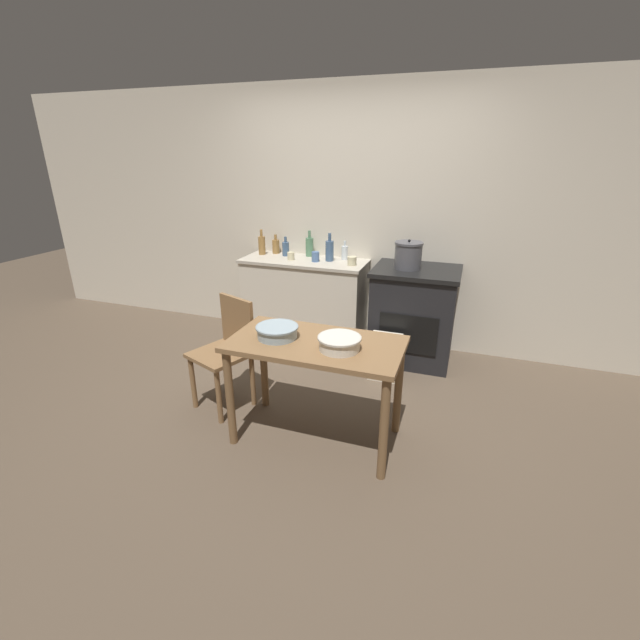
{
  "coord_description": "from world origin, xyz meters",
  "views": [
    {
      "loc": [
        1.12,
        -2.68,
        1.92
      ],
      "look_at": [
        0.0,
        0.52,
        0.58
      ],
      "focal_mm": 24.0,
      "sensor_mm": 36.0,
      "label": 1
    }
  ],
  "objects_px": {
    "bottle_mid_left": "(310,246)",
    "cup_right": "(291,256)",
    "mixing_bowl_small": "(339,342)",
    "bottle_far_left": "(286,248)",
    "mixing_bowl_large": "(277,331)",
    "work_table": "(316,358)",
    "bottle_center_left": "(345,252)",
    "stock_pot": "(408,255)",
    "bottle_center_right": "(276,246)",
    "bottle_left": "(330,250)",
    "flour_sack": "(385,357)",
    "chair": "(227,349)",
    "cup_far_right": "(352,261)",
    "bottle_center": "(262,245)",
    "stove": "(413,315)",
    "cup_mid_right": "(315,257)"
  },
  "relations": [
    {
      "from": "bottle_mid_left",
      "to": "cup_right",
      "type": "relative_size",
      "value": 3.35
    },
    {
      "from": "mixing_bowl_small",
      "to": "bottle_far_left",
      "type": "xyz_separation_m",
      "value": [
        -1.12,
        1.74,
        0.17
      ]
    },
    {
      "from": "mixing_bowl_large",
      "to": "work_table",
      "type": "bearing_deg",
      "value": 4.3
    },
    {
      "from": "bottle_far_left",
      "to": "bottle_center_left",
      "type": "relative_size",
      "value": 1.06
    },
    {
      "from": "stock_pot",
      "to": "bottle_center_right",
      "type": "height_order",
      "value": "stock_pot"
    },
    {
      "from": "bottle_left",
      "to": "mixing_bowl_small",
      "type": "bearing_deg",
      "value": -69.79
    },
    {
      "from": "flour_sack",
      "to": "bottle_far_left",
      "type": "height_order",
      "value": "bottle_far_left"
    },
    {
      "from": "chair",
      "to": "bottle_center_right",
      "type": "relative_size",
      "value": 4.32
    },
    {
      "from": "bottle_far_left",
      "to": "cup_far_right",
      "type": "distance_m",
      "value": 0.79
    },
    {
      "from": "chair",
      "to": "cup_far_right",
      "type": "height_order",
      "value": "cup_far_right"
    },
    {
      "from": "chair",
      "to": "bottle_center",
      "type": "distance_m",
      "value": 1.59
    },
    {
      "from": "mixing_bowl_small",
      "to": "bottle_mid_left",
      "type": "relative_size",
      "value": 1.04
    },
    {
      "from": "mixing_bowl_small",
      "to": "bottle_center_left",
      "type": "height_order",
      "value": "bottle_center_left"
    },
    {
      "from": "stove",
      "to": "cup_right",
      "type": "xyz_separation_m",
      "value": [
        -1.27,
        0.01,
        0.47
      ]
    },
    {
      "from": "stove",
      "to": "mixing_bowl_small",
      "type": "bearing_deg",
      "value": -99.85
    },
    {
      "from": "mixing_bowl_large",
      "to": "bottle_center_right",
      "type": "relative_size",
      "value": 1.41
    },
    {
      "from": "bottle_mid_left",
      "to": "bottle_center_right",
      "type": "bearing_deg",
      "value": 179.38
    },
    {
      "from": "stove",
      "to": "mixing_bowl_large",
      "type": "distance_m",
      "value": 1.72
    },
    {
      "from": "bottle_center_left",
      "to": "work_table",
      "type": "bearing_deg",
      "value": -79.82
    },
    {
      "from": "cup_far_right",
      "to": "stove",
      "type": "bearing_deg",
      "value": -0.6
    },
    {
      "from": "cup_far_right",
      "to": "bottle_center_left",
      "type": "bearing_deg",
      "value": 122.82
    },
    {
      "from": "chair",
      "to": "bottle_center_right",
      "type": "xyz_separation_m",
      "value": [
        -0.28,
        1.55,
        0.49
      ]
    },
    {
      "from": "bottle_center_right",
      "to": "cup_mid_right",
      "type": "height_order",
      "value": "bottle_center_right"
    },
    {
      "from": "flour_sack",
      "to": "bottle_center",
      "type": "bearing_deg",
      "value": 157.2
    },
    {
      "from": "bottle_mid_left",
      "to": "cup_right",
      "type": "xyz_separation_m",
      "value": [
        -0.12,
        -0.22,
        -0.06
      ]
    },
    {
      "from": "mixing_bowl_large",
      "to": "bottle_center",
      "type": "distance_m",
      "value": 1.93
    },
    {
      "from": "bottle_far_left",
      "to": "cup_far_right",
      "type": "relative_size",
      "value": 2.27
    },
    {
      "from": "bottle_left",
      "to": "cup_mid_right",
      "type": "distance_m",
      "value": 0.16
    },
    {
      "from": "bottle_far_left",
      "to": "bottle_center",
      "type": "height_order",
      "value": "bottle_center"
    },
    {
      "from": "bottle_mid_left",
      "to": "bottle_center_right",
      "type": "height_order",
      "value": "bottle_mid_left"
    },
    {
      "from": "cup_mid_right",
      "to": "chair",
      "type": "bearing_deg",
      "value": -100.62
    },
    {
      "from": "stock_pot",
      "to": "cup_right",
      "type": "bearing_deg",
      "value": 178.24
    },
    {
      "from": "mixing_bowl_small",
      "to": "bottle_center_right",
      "type": "bearing_deg",
      "value": 125.09
    },
    {
      "from": "work_table",
      "to": "mixing_bowl_large",
      "type": "relative_size",
      "value": 4.03
    },
    {
      "from": "work_table",
      "to": "stock_pot",
      "type": "relative_size",
      "value": 4.3
    },
    {
      "from": "chair",
      "to": "cup_mid_right",
      "type": "distance_m",
      "value": 1.44
    },
    {
      "from": "bottle_center",
      "to": "cup_far_right",
      "type": "distance_m",
      "value": 1.04
    },
    {
      "from": "work_table",
      "to": "bottle_center",
      "type": "distance_m",
      "value": 2.08
    },
    {
      "from": "mixing_bowl_small",
      "to": "chair",
      "type": "bearing_deg",
      "value": 165.39
    },
    {
      "from": "mixing_bowl_small",
      "to": "cup_right",
      "type": "relative_size",
      "value": 3.47
    },
    {
      "from": "bottle_center_left",
      "to": "bottle_left",
      "type": "bearing_deg",
      "value": -138.88
    },
    {
      "from": "bottle_center_right",
      "to": "cup_mid_right",
      "type": "xyz_separation_m",
      "value": [
        0.53,
        -0.21,
        -0.03
      ]
    },
    {
      "from": "stock_pot",
      "to": "bottle_center",
      "type": "distance_m",
      "value": 1.58
    },
    {
      "from": "cup_mid_right",
      "to": "bottle_mid_left",
      "type": "bearing_deg",
      "value": 124.28
    },
    {
      "from": "cup_mid_right",
      "to": "cup_far_right",
      "type": "bearing_deg",
      "value": -3.66
    },
    {
      "from": "bottle_center_right",
      "to": "cup_far_right",
      "type": "xyz_separation_m",
      "value": [
        0.92,
        -0.23,
        -0.04
      ]
    },
    {
      "from": "bottle_mid_left",
      "to": "bottle_left",
      "type": "bearing_deg",
      "value": -26.48
    },
    {
      "from": "mixing_bowl_large",
      "to": "bottle_far_left",
      "type": "xyz_separation_m",
      "value": [
        -0.67,
        1.7,
        0.17
      ]
    },
    {
      "from": "bottle_center_left",
      "to": "cup_right",
      "type": "relative_size",
      "value": 2.37
    },
    {
      "from": "work_table",
      "to": "bottle_center_left",
      "type": "relative_size",
      "value": 6.09
    }
  ]
}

